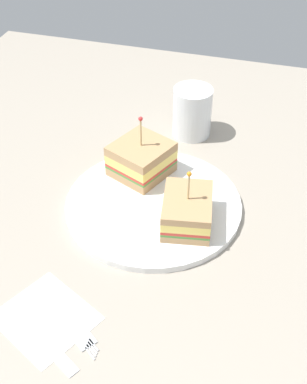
{
  "coord_description": "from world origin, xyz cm",
  "views": [
    {
      "loc": [
        -57.11,
        -16.52,
        53.59
      ],
      "look_at": [
        0.0,
        0.0,
        3.08
      ],
      "focal_mm": 48.28,
      "sensor_mm": 36.0,
      "label": 1
    }
  ],
  "objects_px": {
    "sandwich_half_back": "(187,211)",
    "knife": "(47,344)",
    "sandwich_half_front": "(141,159)",
    "drink_glass": "(192,114)",
    "plate": "(154,205)",
    "fork": "(76,328)",
    "napkin": "(46,318)"
  },
  "relations": [
    {
      "from": "plate",
      "to": "drink_glass",
      "type": "distance_m",
      "value": 0.22
    },
    {
      "from": "sandwich_half_front",
      "to": "sandwich_half_back",
      "type": "distance_m",
      "value": 0.14
    },
    {
      "from": "fork",
      "to": "knife",
      "type": "distance_m",
      "value": 0.04
    },
    {
      "from": "sandwich_half_front",
      "to": "napkin",
      "type": "relative_size",
      "value": 1.01
    },
    {
      "from": "plate",
      "to": "drink_glass",
      "type": "relative_size",
      "value": 2.99
    },
    {
      "from": "sandwich_half_back",
      "to": "drink_glass",
      "type": "xyz_separation_m",
      "value": [
        0.25,
        0.05,
        0.01
      ]
    },
    {
      "from": "drink_glass",
      "to": "knife",
      "type": "bearing_deg",
      "value": 172.53
    },
    {
      "from": "fork",
      "to": "napkin",
      "type": "bearing_deg",
      "value": 83.16
    },
    {
      "from": "napkin",
      "to": "fork",
      "type": "xyz_separation_m",
      "value": [
        -0.01,
        -0.04,
        0.0
      ]
    },
    {
      "from": "sandwich_half_front",
      "to": "drink_glass",
      "type": "relative_size",
      "value": 1.23
    },
    {
      "from": "plate",
      "to": "sandwich_half_front",
      "type": "xyz_separation_m",
      "value": [
        0.07,
        0.04,
        0.03
      ]
    },
    {
      "from": "sandwich_half_front",
      "to": "napkin",
      "type": "distance_m",
      "value": 0.31
    },
    {
      "from": "drink_glass",
      "to": "fork",
      "type": "xyz_separation_m",
      "value": [
        -0.46,
        0.04,
        -0.04
      ]
    },
    {
      "from": "sandwich_half_back",
      "to": "sandwich_half_front",
      "type": "bearing_deg",
      "value": 46.03
    },
    {
      "from": "napkin",
      "to": "knife",
      "type": "distance_m",
      "value": 0.04
    },
    {
      "from": "napkin",
      "to": "plate",
      "type": "bearing_deg",
      "value": -16.94
    },
    {
      "from": "sandwich_half_front",
      "to": "knife",
      "type": "height_order",
      "value": "sandwich_half_front"
    },
    {
      "from": "plate",
      "to": "sandwich_half_back",
      "type": "xyz_separation_m",
      "value": [
        -0.03,
        -0.06,
        0.03
      ]
    },
    {
      "from": "plate",
      "to": "knife",
      "type": "relative_size",
      "value": 2.43
    },
    {
      "from": "sandwich_half_back",
      "to": "knife",
      "type": "distance_m",
      "value": 0.27
    },
    {
      "from": "napkin",
      "to": "knife",
      "type": "xyz_separation_m",
      "value": [
        -0.03,
        -0.02,
        0.0
      ]
    },
    {
      "from": "plate",
      "to": "drink_glass",
      "type": "bearing_deg",
      "value": -2.58
    },
    {
      "from": "sandwich_half_front",
      "to": "sandwich_half_back",
      "type": "relative_size",
      "value": 1.08
    },
    {
      "from": "napkin",
      "to": "sandwich_half_front",
      "type": "bearing_deg",
      "value": -6.12
    },
    {
      "from": "drink_glass",
      "to": "fork",
      "type": "distance_m",
      "value": 0.46
    },
    {
      "from": "sandwich_half_back",
      "to": "fork",
      "type": "xyz_separation_m",
      "value": [
        -0.21,
        0.09,
        -0.03
      ]
    },
    {
      "from": "napkin",
      "to": "knife",
      "type": "relative_size",
      "value": 0.99
    },
    {
      "from": "sandwich_half_front",
      "to": "drink_glass",
      "type": "distance_m",
      "value": 0.16
    },
    {
      "from": "sandwich_half_back",
      "to": "drink_glass",
      "type": "height_order",
      "value": "sandwich_half_back"
    },
    {
      "from": "sandwich_half_front",
      "to": "fork",
      "type": "distance_m",
      "value": 0.31
    },
    {
      "from": "plate",
      "to": "sandwich_half_front",
      "type": "bearing_deg",
      "value": 31.04
    },
    {
      "from": "plate",
      "to": "drink_glass",
      "type": "xyz_separation_m",
      "value": [
        0.22,
        -0.01,
        0.04
      ]
    }
  ]
}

